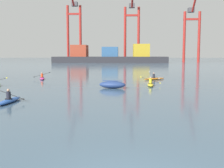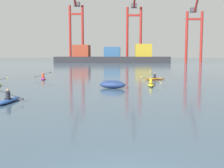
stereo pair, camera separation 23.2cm
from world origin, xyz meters
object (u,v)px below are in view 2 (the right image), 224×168
at_px(container_barge, 112,57).
at_px(kayak_blue, 9,100).
at_px(gantry_crane_west_mid, 134,25).
at_px(kayak_magenta, 43,78).
at_px(gantry_crane_east_mid, 194,27).
at_px(kayak_yellow, 151,84).
at_px(capsized_dinghy, 112,85).
at_px(gantry_crane_west, 76,24).
at_px(kayak_orange, 155,78).

bearing_deg(container_barge, kayak_blue, -91.07).
xyz_separation_m(gantry_crane_west_mid, kayak_magenta, (-14.80, -96.31, -17.59)).
distance_m(container_barge, gantry_crane_east_mid, 39.98).
bearing_deg(kayak_yellow, capsized_dinghy, -148.22).
xyz_separation_m(capsized_dinghy, kayak_blue, (-6.61, -8.47, -0.18)).
bearing_deg(gantry_crane_west, container_barge, -35.39).
distance_m(container_barge, gantry_crane_west, 27.58).
height_order(kayak_yellow, kayak_magenta, kayak_yellow).
height_order(capsized_dinghy, kayak_magenta, kayak_magenta).
distance_m(gantry_crane_west, gantry_crane_west_mid, 28.06).
distance_m(gantry_crane_west, kayak_magenta, 100.32).
relative_size(gantry_crane_west, capsized_dinghy, 13.32).
bearing_deg(capsized_dinghy, gantry_crane_east_mid, 72.47).
height_order(kayak_blue, kayak_orange, kayak_orange).
relative_size(gantry_crane_east_mid, kayak_orange, 10.66).
height_order(kayak_orange, kayak_magenta, kayak_orange).
bearing_deg(kayak_orange, kayak_blue, -122.89).
relative_size(container_barge, kayak_orange, 15.65).
relative_size(gantry_crane_west_mid, kayak_orange, 10.93).
distance_m(container_barge, gantry_crane_west_mid, 21.36).
bearing_deg(kayak_magenta, kayak_orange, -0.62).
height_order(gantry_crane_west_mid, kayak_yellow, gantry_crane_west_mid).
height_order(gantry_crane_west, gantry_crane_east_mid, gantry_crane_west).
bearing_deg(kayak_blue, kayak_orange, 57.11).
relative_size(kayak_orange, kayak_magenta, 0.92).
xyz_separation_m(gantry_crane_west, gantry_crane_west_mid, (28.01, -1.41, -0.82)).
xyz_separation_m(gantry_crane_west, kayak_magenta, (13.21, -97.73, -18.41)).
bearing_deg(gantry_crane_west, capsized_dinghy, -77.90).
height_order(container_barge, gantry_crane_east_mid, gantry_crane_east_mid).
distance_m(gantry_crane_west_mid, capsized_dinghy, 107.65).
bearing_deg(container_barge, kayak_orange, -83.42).
height_order(capsized_dinghy, kayak_yellow, kayak_yellow).
height_order(capsized_dinghy, kayak_blue, kayak_blue).
height_order(gantry_crane_west_mid, kayak_orange, gantry_crane_west_mid).
bearing_deg(kayak_magenta, gantry_crane_west, 97.70).
distance_m(gantry_crane_west, gantry_crane_east_mid, 55.61).
bearing_deg(kayak_yellow, kayak_orange, 80.67).
xyz_separation_m(gantry_crane_west_mid, kayak_blue, (-11.58, -114.58, -17.59)).
height_order(gantry_crane_west, gantry_crane_west_mid, gantry_crane_west).
bearing_deg(kayak_yellow, gantry_crane_west_mid, 89.42).
bearing_deg(capsized_dinghy, gantry_crane_west_mid, 87.32).
distance_m(capsized_dinghy, kayak_blue, 10.74).
relative_size(kayak_blue, kayak_orange, 1.09).
relative_size(gantry_crane_west, gantry_crane_west_mid, 1.07).
relative_size(gantry_crane_west_mid, kayak_magenta, 10.05).
xyz_separation_m(gantry_crane_east_mid, kayak_blue, (-38.85, -110.56, -15.79)).
distance_m(container_barge, kayak_orange, 85.44).
distance_m(gantry_crane_west_mid, kayak_orange, 98.07).
bearing_deg(kayak_blue, gantry_crane_west, 98.06).
height_order(gantry_crane_west_mid, capsized_dinghy, gantry_crane_west_mid).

